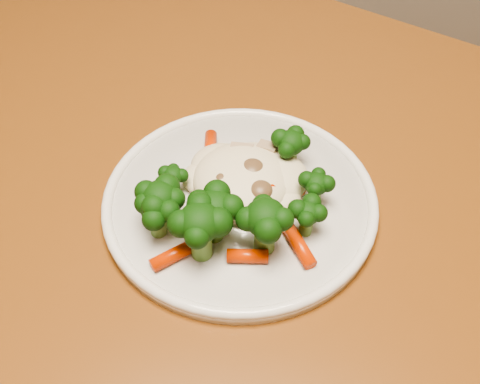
% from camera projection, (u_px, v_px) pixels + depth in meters
% --- Properties ---
extents(dining_table, '(1.54, 1.32, 0.75)m').
position_uv_depth(dining_table, '(311.00, 358.00, 0.55)').
color(dining_table, brown).
rests_on(dining_table, ground).
extents(plate, '(0.25, 0.25, 0.01)m').
position_uv_depth(plate, '(240.00, 203.00, 0.56)').
color(plate, white).
rests_on(plate, dining_table).
extents(meal, '(0.17, 0.17, 0.05)m').
position_uv_depth(meal, '(232.00, 198.00, 0.53)').
color(meal, '#F4E8C3').
rests_on(meal, plate).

